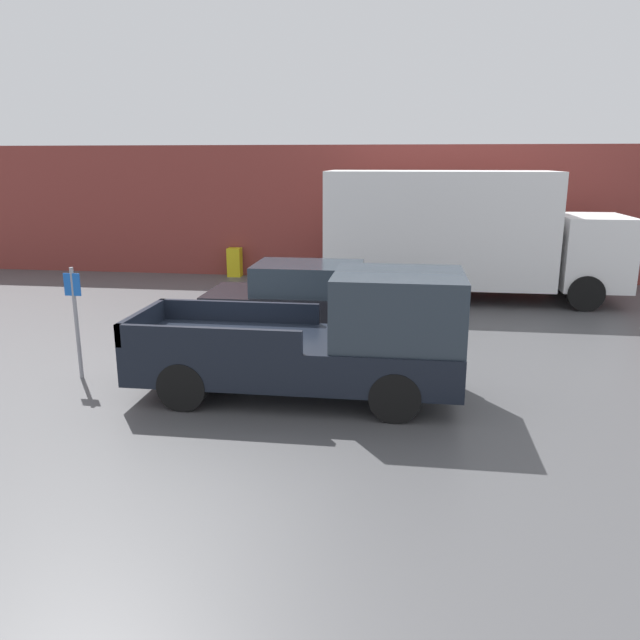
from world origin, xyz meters
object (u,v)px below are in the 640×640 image
Objects in this scene: pickup_truck at (328,340)px; parking_sign at (76,316)px; delivery_truck at (460,232)px; newspaper_box at (235,262)px; car at (304,300)px.

pickup_truck is 2.64× the size of parking_sign.
pickup_truck is 4.58m from parking_sign.
pickup_truck is 0.66× the size of delivery_truck.
parking_sign is at bearing -132.71° from delivery_truck.
delivery_truck is 8.42× the size of newspaper_box.
car is 0.52× the size of delivery_truck.
pickup_truck is at bearing -4.31° from parking_sign.
parking_sign reaches higher than car.
car is 2.09× the size of parking_sign.
delivery_truck is 4.02× the size of parking_sign.
newspaper_box is (-7.23, 2.45, -1.41)m from delivery_truck.
delivery_truck is at bearing -18.72° from newspaper_box.
newspaper_box is (-3.54, 6.99, -0.35)m from car.
newspaper_box is (0.03, 10.32, -0.67)m from parking_sign.
car is at bearing 42.97° from parking_sign.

